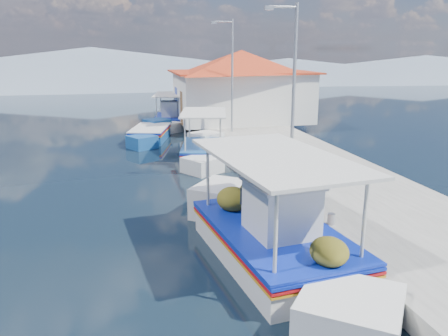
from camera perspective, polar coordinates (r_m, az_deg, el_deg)
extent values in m
plane|color=black|center=(14.20, -6.32, -5.83)|extent=(160.00, 160.00, 0.00)
cube|color=#A7A59C|center=(21.12, 7.72, 1.73)|extent=(5.00, 44.00, 0.50)
cylinder|color=#A5A8AD|center=(12.29, 13.37, -6.28)|extent=(0.20, 0.20, 0.30)
cylinder|color=#A5A8AD|center=(16.68, 5.83, -0.33)|extent=(0.20, 0.20, 0.30)
cylinder|color=#A5A8AD|center=(22.29, 0.87, 3.61)|extent=(0.20, 0.20, 0.30)
cylinder|color=#A5A8AD|center=(28.06, -2.09, 5.93)|extent=(0.20, 0.20, 0.30)
cube|color=silver|center=(11.23, 6.21, -10.26)|extent=(3.04, 5.14, 1.07)
cube|color=silver|center=(14.12, 3.47, -4.25)|extent=(2.50, 2.50, 1.18)
cube|color=silver|center=(8.58, 10.86, -19.01)|extent=(2.43, 2.43, 1.01)
cube|color=#0B229B|center=(11.03, 6.29, -7.93)|extent=(3.13, 5.30, 0.07)
cube|color=#A80E12|center=(11.06, 6.27, -8.36)|extent=(3.13, 5.30, 0.06)
cube|color=#C48615|center=(11.09, 6.26, -8.73)|extent=(3.13, 5.30, 0.04)
cube|color=#0B229B|center=(11.00, 6.30, -7.55)|extent=(3.15, 5.25, 0.06)
cube|color=brown|center=(11.01, 6.29, -7.71)|extent=(2.84, 5.02, 0.06)
cube|color=silver|center=(10.48, 6.78, -5.29)|extent=(1.53, 1.61, 1.24)
cube|color=silver|center=(10.28, 6.89, -1.93)|extent=(1.66, 1.74, 0.07)
cylinder|color=beige|center=(12.48, -0.03, -0.52)|extent=(0.08, 0.08, 1.80)
cylinder|color=beige|center=(12.83, 8.79, -0.26)|extent=(0.08, 0.08, 1.80)
cylinder|color=beige|center=(8.63, 2.89, -7.70)|extent=(0.08, 0.08, 1.80)
cylinder|color=beige|center=(9.13, 15.33, -6.93)|extent=(0.08, 0.08, 1.80)
cube|color=silver|center=(10.45, 6.57, 1.43)|extent=(3.17, 5.16, 0.08)
ellipsoid|color=#525316|center=(12.27, 2.72, -3.64)|extent=(0.85, 0.94, 0.64)
ellipsoid|color=#525316|center=(12.94, 5.79, -2.94)|extent=(0.72, 0.79, 0.54)
ellipsoid|color=#525316|center=(9.16, 10.47, -10.76)|extent=(0.76, 0.84, 0.57)
sphere|color=#F22E07|center=(11.62, 11.13, -2.27)|extent=(0.45, 0.45, 0.45)
cube|color=silver|center=(21.00, -2.52, 1.66)|extent=(2.61, 3.84, 0.90)
cube|color=silver|center=(23.12, -4.83, 3.14)|extent=(1.88, 1.88, 0.99)
cube|color=silver|center=(18.98, 0.19, 0.24)|extent=(1.83, 1.83, 0.85)
cube|color=#0B229B|center=(20.91, -2.54, 2.77)|extent=(2.69, 3.96, 0.06)
cube|color=#A80E12|center=(20.93, -2.53, 2.57)|extent=(2.69, 3.96, 0.05)
cube|color=#C48615|center=(20.94, -2.53, 2.39)|extent=(2.69, 3.96, 0.04)
cube|color=navy|center=(20.90, -2.54, 2.95)|extent=(2.70, 3.93, 0.05)
cube|color=brown|center=(20.90, -2.54, 2.87)|extent=(2.45, 3.74, 0.05)
cylinder|color=beige|center=(21.85, -5.92, 5.35)|extent=(0.07, 0.07, 1.51)
cylinder|color=beige|center=(22.39, -2.26, 5.65)|extent=(0.07, 0.07, 1.51)
cylinder|color=beige|center=(19.13, -2.91, 4.06)|extent=(0.07, 0.07, 1.51)
cylinder|color=beige|center=(19.75, 1.15, 4.42)|extent=(0.07, 0.07, 1.51)
cube|color=silver|center=(20.64, -2.58, 6.98)|extent=(2.70, 3.86, 0.07)
cube|color=navy|center=(25.77, -9.28, 3.96)|extent=(2.56, 3.66, 0.92)
cube|color=navy|center=(27.83, -10.80, 4.94)|extent=(1.72, 1.72, 1.02)
cube|color=navy|center=(23.78, -7.57, 3.12)|extent=(1.67, 1.67, 0.88)
cube|color=#0B229B|center=(25.69, -9.32, 4.90)|extent=(2.64, 3.77, 0.06)
cube|color=#A80E12|center=(25.71, -9.31, 4.73)|extent=(2.64, 3.77, 0.05)
cube|color=#C48615|center=(25.72, -9.30, 4.58)|extent=(2.64, 3.77, 0.04)
cube|color=silver|center=(25.68, -9.32, 5.05)|extent=(2.65, 3.75, 0.05)
cube|color=brown|center=(25.69, -9.32, 4.99)|extent=(2.41, 3.56, 0.05)
cube|color=silver|center=(30.45, -6.73, 5.68)|extent=(2.51, 3.91, 0.86)
cube|color=silver|center=(32.74, -7.97, 6.47)|extent=(1.90, 1.90, 0.95)
cube|color=silver|center=(28.23, -5.35, 5.00)|extent=(1.85, 1.85, 0.81)
cube|color=#0B229B|center=(30.39, -6.76, 6.42)|extent=(2.59, 4.03, 0.05)
cube|color=#A80E12|center=(30.40, -6.75, 6.29)|extent=(2.59, 4.03, 0.05)
cube|color=#C48615|center=(30.41, -6.75, 6.17)|extent=(2.59, 4.03, 0.04)
cube|color=#0B229B|center=(30.38, -6.76, 6.54)|extent=(2.60, 4.00, 0.05)
cube|color=brown|center=(30.38, -6.76, 6.49)|extent=(2.35, 3.82, 0.05)
cube|color=silver|center=(30.06, -6.64, 7.36)|extent=(1.23, 1.34, 0.99)
cube|color=silver|center=(30.00, -6.67, 8.33)|extent=(1.34, 1.44, 0.05)
cylinder|color=beige|center=(31.55, -8.94, 8.04)|extent=(0.06, 0.06, 1.44)
cylinder|color=beige|center=(31.96, -6.28, 8.22)|extent=(0.06, 0.06, 1.44)
cylinder|color=beige|center=(28.62, -7.38, 7.42)|extent=(0.06, 0.06, 1.44)
cylinder|color=beige|center=(29.07, -4.48, 7.61)|extent=(0.06, 0.06, 1.44)
cube|color=silver|center=(30.21, -6.84, 9.20)|extent=(2.60, 3.93, 0.06)
cube|color=white|center=(29.39, 2.16, 8.99)|extent=(8.00, 6.00, 3.00)
cube|color=#B53619|center=(29.27, 2.19, 12.01)|extent=(8.64, 6.48, 0.10)
pyramid|color=#B53619|center=(29.25, 2.21, 13.28)|extent=(10.49, 10.49, 1.40)
cube|color=brown|center=(27.68, -5.34, 7.53)|extent=(0.06, 1.00, 2.00)
cube|color=#0B229B|center=(30.08, -6.03, 9.25)|extent=(0.06, 1.20, 0.90)
cylinder|color=#A5A8AD|center=(16.45, 8.77, 9.47)|extent=(0.12, 0.12, 6.00)
cylinder|color=#A5A8AD|center=(16.26, 7.45, 19.52)|extent=(1.00, 0.08, 0.08)
cube|color=#A5A8AD|center=(16.09, 5.67, 19.44)|extent=(0.30, 0.14, 0.14)
cylinder|color=#A5A8AD|center=(25.01, 1.03, 11.42)|extent=(0.12, 0.12, 6.00)
cylinder|color=#A5A8AD|center=(24.88, -0.11, 17.97)|extent=(1.00, 0.08, 0.08)
cube|color=#A5A8AD|center=(24.77, -1.30, 17.87)|extent=(0.30, 0.14, 0.14)
cone|color=slate|center=(69.35, -16.34, 12.16)|extent=(96.00, 96.00, 5.50)
cone|color=slate|center=(74.18, 8.04, 12.08)|extent=(76.80, 76.80, 3.80)
cone|color=slate|center=(86.31, 24.07, 11.47)|extent=(89.60, 89.60, 4.20)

